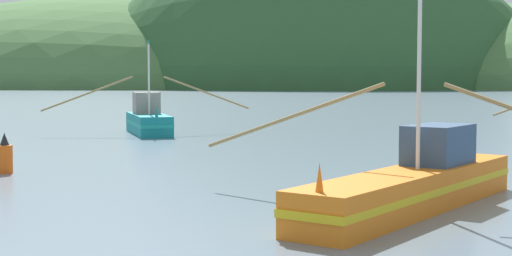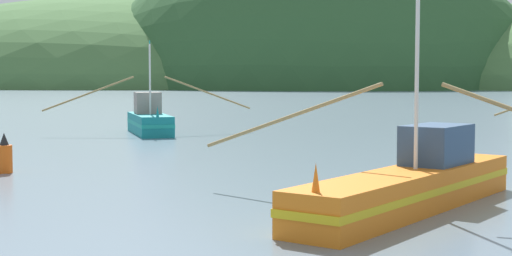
{
  "view_description": "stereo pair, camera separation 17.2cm",
  "coord_description": "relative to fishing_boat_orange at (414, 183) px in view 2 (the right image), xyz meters",
  "views": [
    {
      "loc": [
        4.3,
        -10.45,
        3.94
      ],
      "look_at": [
        0.69,
        25.82,
        1.4
      ],
      "focal_mm": 54.68,
      "sensor_mm": 36.0,
      "label": 1
    },
    {
      "loc": [
        4.47,
        -10.44,
        3.94
      ],
      "look_at": [
        0.69,
        25.82,
        1.4
      ],
      "focal_mm": 54.68,
      "sensor_mm": 36.0,
      "label": 2
    }
  ],
  "objects": [
    {
      "name": "hill_mid_right",
      "position": [
        -71.95,
        236.13,
        -0.77
      ],
      "size": [
        193.02,
        154.42,
        58.69
      ],
      "primitive_type": "ellipsoid",
      "color": "#47703D",
      "rests_on": "ground"
    },
    {
      "name": "hill_far_left",
      "position": [
        -8.64,
        206.32,
        -0.77
      ],
      "size": [
        129.52,
        103.62,
        86.17
      ],
      "primitive_type": "ellipsoid",
      "color": "#2D562D",
      "rests_on": "ground"
    },
    {
      "name": "fishing_boat_orange",
      "position": [
        0.0,
        0.0,
        0.0
      ],
      "size": [
        13.15,
        10.78,
        6.41
      ],
      "rotation": [
        0.0,
        0.0,
        4.19
      ],
      "color": "orange",
      "rests_on": "ground"
    },
    {
      "name": "fishing_boat_teal",
      "position": [
        -14.51,
        27.19,
        0.11
      ],
      "size": [
        12.71,
        7.7,
        6.09
      ],
      "rotation": [
        0.0,
        0.0,
        5.09
      ],
      "color": "#147F84",
      "rests_on": "ground"
    },
    {
      "name": "channel_buoy",
      "position": [
        -15.39,
        6.74,
        -0.1
      ],
      "size": [
        0.61,
        0.61,
        1.61
      ],
      "color": "#E55914",
      "rests_on": "ground"
    }
  ]
}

